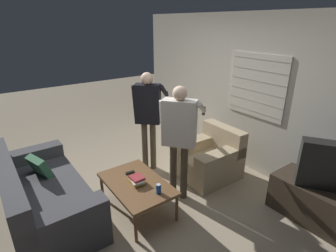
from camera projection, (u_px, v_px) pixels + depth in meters
ground_plane at (138, 196)px, 3.87m from camera, size 16.00×16.00×0.00m
wall_back at (238, 92)px, 4.48m from camera, size 5.20×0.08×2.55m
couch_blue at (41, 196)px, 3.37m from camera, size 1.96×0.96×0.85m
armchair_beige at (210, 158)px, 4.31m from camera, size 0.84×0.91×0.80m
coffee_table at (137, 185)px, 3.46m from camera, size 1.06×0.67×0.43m
tv_stand at (317, 203)px, 3.33m from camera, size 1.10×0.54×0.50m
tv at (327, 165)px, 3.13m from camera, size 0.64×0.51×0.59m
person_left_standing at (148, 110)px, 4.25m from camera, size 0.49×0.79×1.68m
person_right_standing at (179, 130)px, 3.49m from camera, size 0.53×0.83×1.65m
book_stack at (137, 180)px, 3.42m from camera, size 0.25×0.19×0.09m
soda_can at (159, 189)px, 3.21m from camera, size 0.07×0.07×0.13m
spare_remote at (130, 173)px, 3.64m from camera, size 0.05×0.13×0.02m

